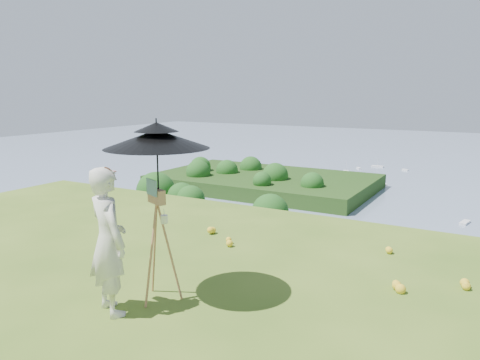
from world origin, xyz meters
The scene contains 9 objects.
shoreline_tier centered at (0.00, 75.00, -36.00)m, with size 170.00×28.00×8.00m, color #6C6756.
peninsula centered at (-75.00, 155.00, -29.00)m, with size 90.00×60.00×12.00m, color #16320D, non-canonical shape.
slope_trees centered at (0.00, 35.00, -15.00)m, with size 110.00×50.00×6.00m, color #1F5319, non-canonical shape.
harbor_town centered at (0.00, 75.00, -29.50)m, with size 110.00×22.00×5.00m, color silver, non-canonical shape.
moored_boats centered at (-12.50, 161.00, -33.65)m, with size 140.00×140.00×0.70m, color silver, non-canonical shape.
painter centered at (0.29, 1.64, 0.87)m, with size 0.63×0.42×1.73m, color silver.
field_easel centered at (0.56, 2.18, 0.77)m, with size 0.58×0.58×1.53m, color #A76A46, non-canonical shape.
sun_umbrella centered at (0.57, 2.21, 1.76)m, with size 1.26×1.26×0.99m, color black, non-canonical shape.
painter_cap centered at (0.29, 1.64, 1.69)m, with size 0.18×0.22×0.10m, color #D97977, non-canonical shape.
Camera 1 is at (4.15, -2.07, 2.56)m, focal length 35.00 mm.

